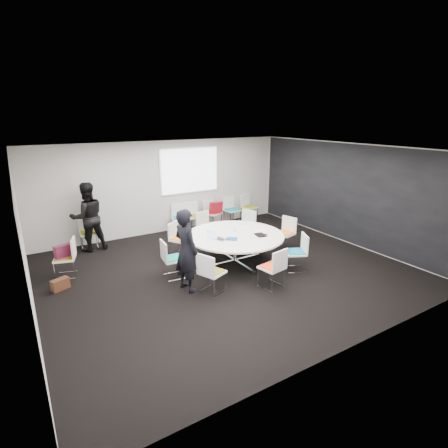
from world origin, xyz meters
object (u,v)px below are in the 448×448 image
chair_person_back (89,238)px  laptop (220,238)px  chair_ring_c (207,233)px  cup (234,230)px  chair_back_c (213,218)px  chair_ring_a (284,239)px  chair_back_d (232,215)px  maroon_bag (64,251)px  chair_ring_h (296,259)px  chair_ring_e (173,266)px  chair_back_a (180,223)px  chair_back_b (194,221)px  chair_ring_f (212,280)px  chair_spare_left (66,265)px  chair_ring_g (272,275)px  chair_back_e (249,212)px  chair_ring_d (180,245)px  conference_table (235,241)px  chair_ring_b (246,232)px  person_back (88,217)px  brown_bag (60,284)px  person_main (186,250)px

chair_person_back → laptop: chair_person_back is taller
chair_ring_c → cup: 1.52m
chair_ring_c → chair_back_c: bearing=-136.6°
chair_ring_a → chair_ring_c: size_ratio=1.00×
chair_back_d → maroon_bag: bearing=12.7°
chair_ring_h → maroon_bag: (-4.67, 2.43, 0.34)m
chair_ring_e → chair_back_a: 3.24m
chair_ring_h → chair_back_b: size_ratio=1.00×
chair_ring_f → chair_spare_left: (-2.44, 2.36, 0.00)m
chair_ring_g → chair_back_e: bearing=50.3°
chair_ring_d → chair_back_b: (1.28, 1.75, 0.00)m
chair_back_d → cup: bearing=55.0°
conference_table → chair_ring_b: chair_ring_b is taller
chair_ring_a → chair_person_back: (-4.53, 2.83, 0.00)m
chair_ring_e → person_back: 3.06m
chair_back_b → chair_back_e: (2.16, 0.02, 0.00)m
chair_back_d → chair_ring_d: bearing=29.7°
maroon_bag → chair_back_c: bearing=18.7°
conference_table → cup: cup is taller
chair_ring_f → cup: 1.92m
cup → brown_bag: bearing=173.2°
person_main → chair_ring_a: bearing=-89.5°
chair_person_back → maroon_bag: (-0.82, -1.59, 0.34)m
conference_table → chair_ring_a: 1.68m
chair_ring_d → cup: bearing=107.2°
conference_table → person_main: size_ratio=1.36×
conference_table → chair_ring_a: chair_ring_a is taller
chair_back_c → person_back: (-3.88, -0.17, 0.65)m
chair_ring_h → chair_spare_left: same height
chair_back_c → chair_back_d: bearing=163.0°
chair_spare_left → maroon_bag: 0.34m
person_main → chair_ring_d: bearing=-32.4°
chair_back_a → cup: bearing=113.9°
chair_ring_d → chair_ring_e: bearing=26.3°
chair_back_a → chair_person_back: 2.70m
chair_back_a → chair_ring_d: bearing=83.9°
person_main → maroon_bag: (-2.08, 1.98, -0.25)m
chair_ring_f → chair_back_b: size_ratio=1.00×
chair_back_b → cup: 2.72m
maroon_bag → chair_ring_a: bearing=-13.0°
chair_ring_e → chair_spare_left: (-2.04, 1.30, 0.00)m
chair_back_e → brown_bag: size_ratio=2.44×
chair_ring_c → maroon_bag: (-3.81, -0.33, 0.34)m
chair_ring_b → chair_back_c: size_ratio=1.00×
chair_spare_left → maroon_bag: size_ratio=2.20×
chair_back_d → maroon_bag: size_ratio=2.20×
chair_ring_d → chair_ring_h: same height
chair_ring_b → chair_back_b: 1.90m
chair_ring_d → person_main: size_ratio=0.50×
chair_ring_b → chair_back_a: (-1.30, 1.74, 0.00)m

